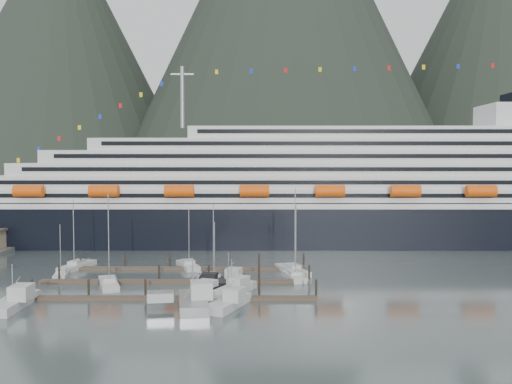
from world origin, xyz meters
TOP-DOWN VIEW (x-y plane):
  - ground at (0.00, 0.00)m, footprint 1600.00×1600.00m
  - mountains at (52.48, 588.54)m, footprint 870.00×440.00m
  - cruise_ship at (30.03, 54.94)m, footprint 210.00×30.40m
  - dock_near at (-4.93, -9.95)m, footprint 48.18×2.28m
  - dock_mid at (-4.93, 3.05)m, footprint 48.18×2.28m
  - dock_far at (-4.93, 16.05)m, footprint 48.18×2.28m
  - sailboat_a at (-27.00, 8.33)m, footprint 3.58×7.93m
  - sailboat_b at (-15.99, -0.19)m, footprint 6.04×11.07m
  - sailboat_c at (1.73, 4.12)m, footprint 5.64×9.11m
  - sailboat_d at (1.51, 4.17)m, footprint 6.08×10.63m
  - sailboat_e at (-26.66, 16.99)m, footprint 5.39×11.12m
  - sailboat_f at (-4.39, 17.70)m, footprint 5.97×9.88m
  - sailboat_g at (16.51, 12.40)m, footprint 6.66×11.73m
  - sailboat_h at (16.47, 6.18)m, footprint 4.45×9.39m
  - trawler_a at (-26.66, -15.00)m, footprint 9.24×12.86m
  - trawler_b at (0.04, -15.02)m, footprint 9.86×12.92m
  - trawler_c at (5.40, -6.18)m, footprint 10.23×12.51m
  - trawler_d at (5.23, -14.95)m, footprint 9.10×11.19m
  - trawler_e at (4.51, 1.52)m, footprint 7.97×10.03m

SIDE VIEW (x-z plane):
  - ground at x=0.00m, z-range 0.00..0.00m
  - dock_near at x=-4.93m, z-range -1.29..1.91m
  - dock_mid at x=-4.93m, z-range -1.29..1.91m
  - dock_far at x=-4.93m, z-range -1.29..1.91m
  - sailboat_a at x=-27.00m, z-range -4.77..5.53m
  - sailboat_c at x=1.73m, z-range -5.22..6.02m
  - sailboat_d at x=1.51m, z-range -6.87..7.71m
  - sailboat_f at x=-4.39m, z-range -5.82..6.67m
  - sailboat_h at x=16.47m, z-range -6.85..7.72m
  - sailboat_e at x=-26.66m, z-range -6.84..7.71m
  - sailboat_b at x=-15.99m, z-range -7.91..8.81m
  - sailboat_g at x=16.51m, z-range -8.07..8.98m
  - trawler_e at x=4.51m, z-range -2.26..3.90m
  - trawler_c at x=5.40m, z-range -2.30..3.96m
  - trawler_d at x=5.23m, z-range -2.34..4.02m
  - trawler_a at x=-26.66m, z-range -2.63..4.43m
  - trawler_b at x=0.04m, z-range -3.08..5.07m
  - cruise_ship at x=30.03m, z-range -13.11..37.19m
  - mountains at x=52.48m, z-range -46.60..373.40m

